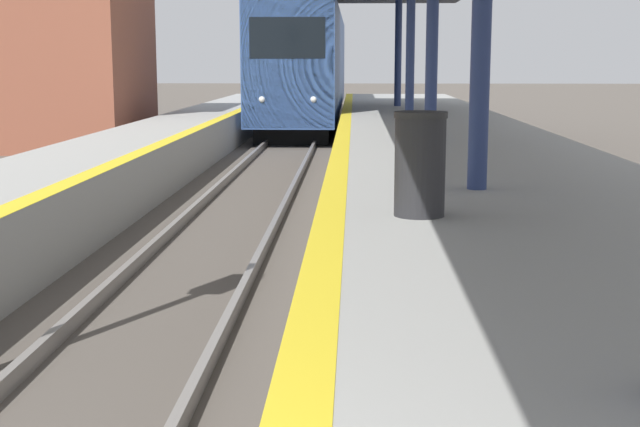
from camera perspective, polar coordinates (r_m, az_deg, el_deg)
The scene contains 2 objects.
train at distance 36.72m, azimuth -0.74°, elevation 9.50°, with size 2.65×23.27×4.57m.
trash_bin at distance 8.65m, azimuth 6.42°, elevation 3.17°, with size 0.52×0.52×1.01m.
Camera 1 is at (1.88, -1.60, 2.46)m, focal length 50.00 mm.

